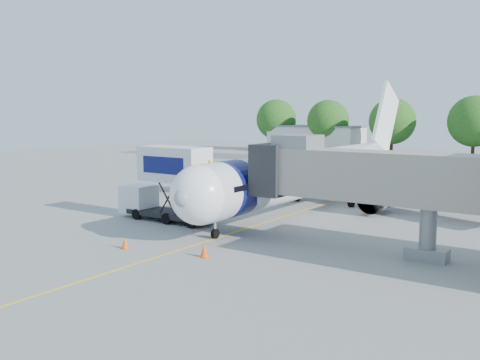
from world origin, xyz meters
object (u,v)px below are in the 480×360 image
Objects in this scene: jet_bridge at (351,175)px; ground_tug at (99,259)px; catering_hiloader at (168,184)px; aircraft at (314,173)px.

jet_bridge reaches higher than ground_tug.
catering_hiloader reaches higher than ground_tug.
ground_tug is at bearing -90.64° from aircraft.
jet_bridge is 14.35m from catering_hiloader.
ground_tug is (6.02, -11.69, -1.99)m from catering_hiloader.
jet_bridge is at bearing 72.13° from ground_tug.
aircraft is 13.77m from jet_bridge.
jet_bridge is 3.43× the size of ground_tug.
aircraft reaches higher than ground_tug.
aircraft is 12.77m from catering_hiloader.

